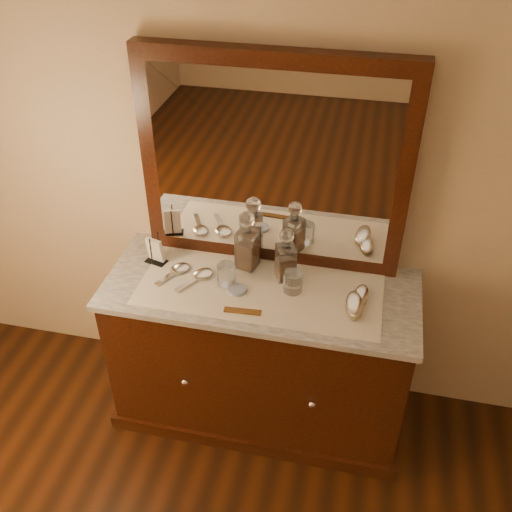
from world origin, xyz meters
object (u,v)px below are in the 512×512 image
decanter_right (286,260)px  brush_far (361,296)px  dresser_cabinet (260,355)px  pin_dish (237,290)px  mirror_frame (273,164)px  hand_mirror_inner (200,276)px  hand_mirror_outer (177,270)px  napkin_rack (155,251)px  decanter_left (247,246)px  brush_near (354,306)px  comb (243,311)px

decanter_right → brush_far: 0.37m
dresser_cabinet → pin_dish: pin_dish is taller
mirror_frame → brush_far: mirror_frame is taller
decanter_right → hand_mirror_inner: decanter_right is taller
dresser_cabinet → hand_mirror_outer: size_ratio=6.69×
mirror_frame → pin_dish: bearing=-108.0°
napkin_rack → decanter_left: decanter_left is taller
mirror_frame → brush_near: (0.43, -0.31, -0.47)m
pin_dish → decanter_right: 0.26m
dresser_cabinet → napkin_rack: bearing=171.5°
hand_mirror_outer → mirror_frame: bearing=28.7°
pin_dish → decanter_right: bearing=36.5°
hand_mirror_inner → hand_mirror_outer: bearing=170.6°
comb → napkin_rack: (-0.49, 0.26, 0.05)m
hand_mirror_inner → mirror_frame: bearing=39.8°
hand_mirror_outer → hand_mirror_inner: bearing=-9.4°
comb → brush_far: brush_far is taller
dresser_cabinet → brush_far: bearing=0.9°
decanter_left → brush_near: size_ratio=1.68×
comb → decanter_left: decanter_left is taller
dresser_cabinet → brush_far: (0.45, 0.01, 0.46)m
pin_dish → brush_near: bearing=-1.4°
brush_near → brush_far: bearing=72.4°
brush_far → hand_mirror_outer: brush_far is taller
comb → napkin_rack: napkin_rack is taller
pin_dish → hand_mirror_outer: (-0.31, 0.08, 0.00)m
dresser_cabinet → mirror_frame: 0.97m
pin_dish → brush_near: (0.52, -0.01, 0.02)m
mirror_frame → brush_far: bearing=-27.9°
dresser_cabinet → decanter_left: bearing=124.2°
pin_dish → hand_mirror_inner: hand_mirror_inner is taller
brush_near → brush_far: 0.08m
brush_near → hand_mirror_inner: bearing=174.4°
napkin_rack → mirror_frame: bearing=17.3°
dresser_cabinet → pin_dish: (-0.10, -0.05, 0.45)m
pin_dish → decanter_left: decanter_left is taller
comb → hand_mirror_outer: size_ratio=0.78×
decanter_right → comb: bearing=-116.6°
brush_near → decanter_right: bearing=154.7°
pin_dish → brush_near: brush_near is taller
mirror_frame → comb: size_ratio=7.34×
comb → brush_near: bearing=10.4°
mirror_frame → brush_far: 0.70m
pin_dish → brush_far: brush_far is taller
pin_dish → decanter_left: (0.00, 0.19, 0.11)m
decanter_left → decanter_right: 0.20m
decanter_right → brush_far: (0.35, -0.08, -0.08)m
decanter_right → brush_far: size_ratio=1.78×
dresser_cabinet → hand_mirror_outer: 0.61m
decanter_left → brush_far: 0.57m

